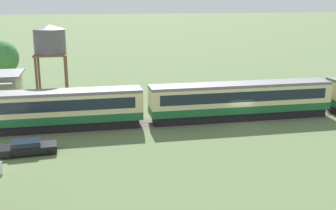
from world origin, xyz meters
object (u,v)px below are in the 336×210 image
at_px(passenger_train, 148,104).
at_px(yard_tree_2, 1,58).
at_px(parked_car_black, 28,147).
at_px(water_tower, 50,42).

relative_size(passenger_train, yard_tree_2, 11.68).
bearing_deg(parked_car_black, yard_tree_2, 98.20).
xyz_separation_m(passenger_train, water_tower, (-9.95, 8.26, 5.75)).
xyz_separation_m(water_tower, parked_car_black, (-1.37, -14.70, -7.38)).
distance_m(parked_car_black, yard_tree_2, 28.90).
height_order(passenger_train, water_tower, water_tower).
height_order(passenger_train, yard_tree_2, yard_tree_2).
height_order(parked_car_black, yard_tree_2, yard_tree_2).
bearing_deg(passenger_train, yard_tree_2, 129.61).
xyz_separation_m(passenger_train, yard_tree_2, (-17.75, 21.45, 2.33)).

